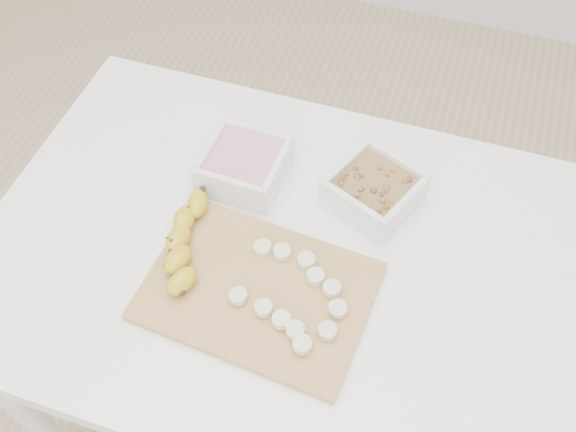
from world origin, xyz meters
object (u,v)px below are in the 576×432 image
(bowl_yogurt, at_px, (244,165))
(bowl_granola, at_px, (374,190))
(table, at_px, (283,281))
(banana, at_px, (185,243))
(cutting_board, at_px, (258,291))

(bowl_yogurt, relative_size, bowl_granola, 0.81)
(table, relative_size, banana, 5.10)
(bowl_granola, distance_m, cutting_board, 0.27)
(table, relative_size, bowl_yogurt, 7.06)
(cutting_board, height_order, banana, banana)
(banana, bearing_deg, bowl_granola, 34.85)
(table, bearing_deg, banana, -160.02)
(bowl_granola, bearing_deg, banana, -142.37)
(bowl_granola, bearing_deg, table, -127.84)
(bowl_granola, height_order, banana, bowl_granola)
(bowl_granola, relative_size, cutting_board, 0.51)
(table, height_order, bowl_yogurt, bowl_yogurt)
(table, height_order, bowl_granola, bowl_granola)
(banana, bearing_deg, bowl_yogurt, 77.39)
(bowl_yogurt, bearing_deg, bowl_granola, 4.45)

